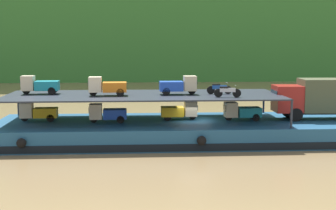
# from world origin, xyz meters

# --- Properties ---
(ground_plane) EXTENTS (400.00, 400.00, 0.00)m
(ground_plane) POSITION_xyz_m (0.00, 0.00, 0.00)
(ground_plane) COLOR olive
(cargo_barge) EXTENTS (29.48, 8.70, 1.50)m
(cargo_barge) POSITION_xyz_m (0.00, -0.02, 0.75)
(cargo_barge) COLOR navy
(cargo_barge) RESTS_ON ground
(covered_lorry) EXTENTS (7.91, 2.49, 3.10)m
(covered_lorry) POSITION_xyz_m (9.76, 0.07, 3.19)
(covered_lorry) COLOR maroon
(covered_lorry) RESTS_ON cargo_barge
(cargo_rack) EXTENTS (20.28, 7.39, 2.00)m
(cargo_rack) POSITION_xyz_m (-3.80, 0.00, 3.44)
(cargo_rack) COLOR #232833
(cargo_rack) RESTS_ON cargo_barge
(mini_truck_lower_stern) EXTENTS (2.78, 1.28, 1.38)m
(mini_truck_lower_stern) POSITION_xyz_m (-11.67, 0.55, 2.19)
(mini_truck_lower_stern) COLOR gold
(mini_truck_lower_stern) RESTS_ON cargo_barge
(mini_truck_lower_aft) EXTENTS (2.77, 1.26, 1.38)m
(mini_truck_lower_aft) POSITION_xyz_m (-6.47, -0.41, 2.19)
(mini_truck_lower_aft) COLOR #1E47B7
(mini_truck_lower_aft) RESTS_ON cargo_barge
(mini_truck_lower_mid) EXTENTS (2.74, 1.21, 1.38)m
(mini_truck_lower_mid) POSITION_xyz_m (-1.04, 0.52, 2.19)
(mini_truck_lower_mid) COLOR gold
(mini_truck_lower_mid) RESTS_ON cargo_barge
(mini_truck_lower_fore) EXTENTS (2.77, 1.25, 1.38)m
(mini_truck_lower_fore) POSITION_xyz_m (3.59, -0.10, 2.19)
(mini_truck_lower_fore) COLOR teal
(mini_truck_lower_fore) RESTS_ON cargo_barge
(mini_truck_upper_stern) EXTENTS (2.75, 1.22, 1.38)m
(mini_truck_upper_stern) POSITION_xyz_m (-11.54, 0.79, 4.19)
(mini_truck_upper_stern) COLOR teal
(mini_truck_upper_stern) RESTS_ON cargo_rack
(mini_truck_upper_mid) EXTENTS (2.77, 1.24, 1.38)m
(mini_truck_upper_mid) POSITION_xyz_m (-6.45, -0.64, 4.19)
(mini_truck_upper_mid) COLOR orange
(mini_truck_upper_mid) RESTS_ON cargo_rack
(mini_truck_upper_fore) EXTENTS (2.77, 1.25, 1.38)m
(mini_truck_upper_fore) POSITION_xyz_m (-1.19, -0.16, 4.19)
(mini_truck_upper_fore) COLOR #1E47B7
(mini_truck_upper_fore) RESTS_ON cargo_rack
(motorcycle_upper_port) EXTENTS (1.90, 0.55, 0.87)m
(motorcycle_upper_port) POSITION_xyz_m (2.07, -2.21, 3.93)
(motorcycle_upper_port) COLOR black
(motorcycle_upper_port) RESTS_ON cargo_rack
(motorcycle_upper_centre) EXTENTS (1.90, 0.55, 0.87)m
(motorcycle_upper_centre) POSITION_xyz_m (1.87, -0.00, 3.93)
(motorcycle_upper_centre) COLOR black
(motorcycle_upper_centre) RESTS_ON cargo_rack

